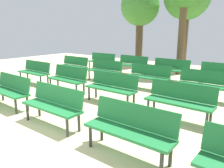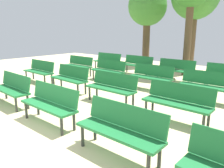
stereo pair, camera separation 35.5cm
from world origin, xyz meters
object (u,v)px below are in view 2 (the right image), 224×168
at_px(bench_r2_c1, 109,69).
at_px(bench_r2_c0, 79,64).
at_px(bench_r0_c3, 121,127).
at_px(bench_r3_c1, 137,64).
at_px(bench_r1_c1, 70,77).
at_px(bench_r3_c0, 108,60).
at_px(bench_r0_c2, 51,102).
at_px(bench_r3_c2, 175,68).
at_px(bench_r0_c1, 12,87).
at_px(bench_r1_c0, 40,70).
at_px(bench_r2_c2, 151,75).
at_px(tree_0, 147,8).
at_px(bench_r1_c3, 178,100).
at_px(bench_r1_c2, 112,86).
at_px(bench_r2_c3, 207,84).

bearing_deg(bench_r2_c1, bench_r2_c0, -179.61).
relative_size(bench_r0_c3, bench_r2_c0, 1.00).
bearing_deg(bench_r3_c1, bench_r2_c0, -133.04).
height_order(bench_r1_c1, bench_r3_c0, same).
relative_size(bench_r1_c1, bench_r3_c0, 1.01).
height_order(bench_r2_c0, bench_r2_c1, same).
height_order(bench_r0_c2, bench_r3_c0, same).
distance_m(bench_r2_c1, bench_r3_c2, 2.84).
bearing_deg(bench_r0_c1, bench_r1_c0, 134.74).
height_order(bench_r1_c1, bench_r2_c2, same).
height_order(bench_r2_c0, bench_r3_c0, same).
bearing_deg(bench_r3_c2, bench_r2_c0, -155.27).
relative_size(bench_r3_c0, tree_0, 0.35).
bearing_deg(bench_r1_c3, bench_r3_c0, 145.05).
height_order(bench_r1_c2, bench_r3_c0, same).
bearing_deg(bench_r3_c1, bench_r1_c0, -114.51).
height_order(bench_r3_c2, tree_0, tree_0).
relative_size(bench_r0_c3, bench_r2_c3, 1.00).
bearing_deg(bench_r1_c0, tree_0, 83.77).
distance_m(bench_r0_c2, bench_r1_c0, 4.47).
xyz_separation_m(bench_r1_c3, bench_r2_c2, (-2.00, 2.09, 0.00)).
bearing_deg(bench_r3_c1, bench_r0_c1, -88.62).
height_order(bench_r1_c2, bench_r3_c1, same).
distance_m(bench_r0_c1, tree_0, 9.37).
distance_m(bench_r1_c1, bench_r2_c1, 2.05).
xyz_separation_m(bench_r3_c0, bench_r3_c1, (1.94, 0.01, 0.00)).
bearing_deg(bench_r3_c2, bench_r1_c0, -136.24).
distance_m(bench_r2_c0, bench_r2_c1, 1.97).
distance_m(bench_r1_c3, bench_r3_c1, 5.77).
bearing_deg(bench_r3_c2, bench_r3_c1, 177.24).
bearing_deg(bench_r0_c1, bench_r3_c0, 108.44).
bearing_deg(bench_r2_c1, bench_r0_c3, -43.65).
xyz_separation_m(bench_r2_c3, bench_r3_c0, (-5.94, 2.04, 0.00)).
distance_m(bench_r1_c0, bench_r2_c3, 6.32).
bearing_deg(bench_r1_c2, bench_r1_c0, 178.07).
bearing_deg(bench_r1_c0, bench_r3_c0, 88.90).
height_order(bench_r2_c0, bench_r3_c1, same).
xyz_separation_m(bench_r2_c2, tree_0, (-3.34, 4.75, 2.85)).
distance_m(bench_r1_c2, bench_r3_c1, 4.57).
xyz_separation_m(bench_r1_c3, bench_r3_c1, (-4.04, 4.11, 0.00)).
xyz_separation_m(bench_r1_c1, bench_r2_c1, (-0.06, 2.05, 0.00)).
bearing_deg(bench_r1_c0, bench_r1_c3, -0.96).
height_order(bench_r0_c3, bench_r2_c0, same).
bearing_deg(bench_r1_c1, bench_r0_c2, -45.54).
relative_size(bench_r2_c2, bench_r3_c2, 1.00).
distance_m(bench_r1_c3, bench_r3_c0, 7.26).
height_order(bench_r2_c2, bench_r2_c3, same).
bearing_deg(bench_r2_c3, bench_r1_c0, -162.61).
height_order(bench_r1_c2, bench_r2_c1, same).
bearing_deg(bench_r1_c3, bench_r0_c2, -136.26).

